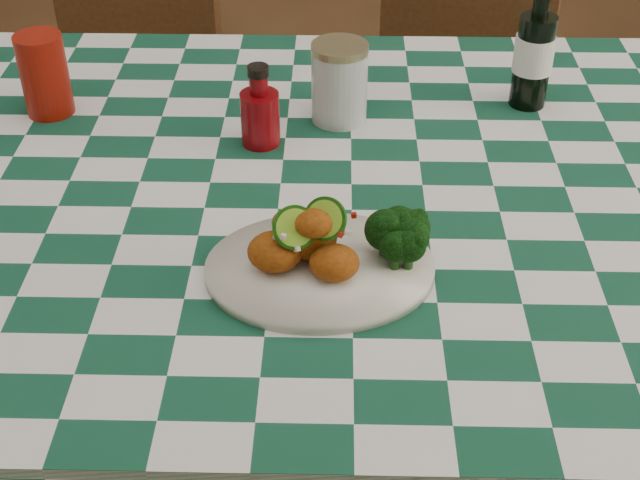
# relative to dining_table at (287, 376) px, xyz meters

# --- Properties ---
(dining_table) EXTENTS (1.66, 1.06, 0.79)m
(dining_table) POSITION_rel_dining_table_xyz_m (0.00, 0.00, 0.00)
(dining_table) COLOR #134831
(dining_table) RESTS_ON ground
(plate) EXTENTS (0.30, 0.25, 0.02)m
(plate) POSITION_rel_dining_table_xyz_m (0.06, -0.21, 0.40)
(plate) COLOR silver
(plate) RESTS_ON dining_table
(fried_chicken_pile) EXTENTS (0.13, 0.09, 0.08)m
(fried_chicken_pile) POSITION_rel_dining_table_xyz_m (0.05, -0.21, 0.45)
(fried_chicken_pile) COLOR #A14B0F
(fried_chicken_pile) RESTS_ON plate
(broccoli_side) EXTENTS (0.08, 0.08, 0.06)m
(broccoli_side) POSITION_rel_dining_table_xyz_m (0.16, -0.20, 0.44)
(broccoli_side) COLOR black
(broccoli_side) RESTS_ON plate
(red_tumbler) EXTENTS (0.09, 0.09, 0.13)m
(red_tumbler) POSITION_rel_dining_table_xyz_m (-0.39, 0.21, 0.46)
(red_tumbler) COLOR maroon
(red_tumbler) RESTS_ON dining_table
(ketchup_bottle) EXTENTS (0.08, 0.08, 0.13)m
(ketchup_bottle) POSITION_rel_dining_table_xyz_m (-0.04, 0.11, 0.46)
(ketchup_bottle) COLOR #69050A
(ketchup_bottle) RESTS_ON dining_table
(mason_jar) EXTENTS (0.12, 0.12, 0.13)m
(mason_jar) POSITION_rel_dining_table_xyz_m (0.08, 0.19, 0.46)
(mason_jar) COLOR #B2BCBA
(mason_jar) RESTS_ON dining_table
(beer_bottle) EXTENTS (0.08, 0.08, 0.22)m
(beer_bottle) POSITION_rel_dining_table_xyz_m (0.40, 0.25, 0.50)
(beer_bottle) COLOR black
(beer_bottle) RESTS_ON dining_table
(wooden_chair_left) EXTENTS (0.50, 0.52, 0.91)m
(wooden_chair_left) POSITION_rel_dining_table_xyz_m (-0.45, 0.76, 0.06)
(wooden_chair_left) COLOR #472814
(wooden_chair_left) RESTS_ON ground
(wooden_chair_right) EXTENTS (0.52, 0.54, 0.88)m
(wooden_chair_right) POSITION_rel_dining_table_xyz_m (0.31, 0.69, 0.05)
(wooden_chair_right) COLOR #472814
(wooden_chair_right) RESTS_ON ground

